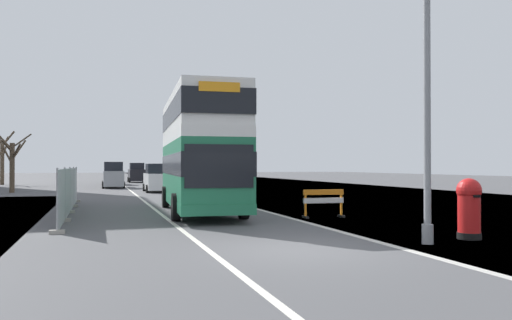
% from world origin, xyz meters
% --- Properties ---
extents(ground, '(140.00, 280.00, 0.10)m').
position_xyz_m(ground, '(0.57, 0.08, -0.05)').
color(ground, '#4C4C4F').
extents(double_decker_bus, '(3.24, 10.75, 4.94)m').
position_xyz_m(double_decker_bus, '(-0.43, 10.29, 2.63)').
color(double_decker_bus, '#1E6B47').
rests_on(double_decker_bus, ground).
extents(lamppost_foreground, '(0.29, 0.70, 9.22)m').
position_xyz_m(lamppost_foreground, '(3.45, -0.16, 4.37)').
color(lamppost_foreground, gray).
rests_on(lamppost_foreground, ground).
extents(red_pillar_postbox, '(0.66, 0.66, 1.65)m').
position_xyz_m(red_pillar_postbox, '(5.07, 0.26, 0.90)').
color(red_pillar_postbox, black).
rests_on(red_pillar_postbox, ground).
extents(roadworks_barrier, '(1.63, 0.53, 1.08)m').
position_xyz_m(roadworks_barrier, '(3.69, 6.64, 0.67)').
color(roadworks_barrier, orange).
rests_on(roadworks_barrier, ground).
extents(construction_site_fence, '(0.44, 13.80, 1.93)m').
position_xyz_m(construction_site_fence, '(-5.69, 11.44, 0.92)').
color(construction_site_fence, '#A8AAAD').
rests_on(construction_site_fence, ground).
extents(car_oncoming_near, '(2.01, 4.35, 2.14)m').
position_xyz_m(car_oncoming_near, '(-0.21, 28.07, 1.01)').
color(car_oncoming_near, silver).
rests_on(car_oncoming_near, ground).
extents(car_receding_mid, '(1.92, 4.57, 2.33)m').
position_xyz_m(car_receding_mid, '(-3.26, 36.34, 1.08)').
color(car_receding_mid, gray).
rests_on(car_receding_mid, ground).
extents(car_receding_far, '(2.02, 4.15, 2.19)m').
position_xyz_m(car_receding_far, '(-3.04, 44.18, 1.02)').
color(car_receding_far, black).
rests_on(car_receding_far, ground).
extents(car_far_side, '(1.99, 4.01, 2.32)m').
position_xyz_m(car_far_side, '(-0.13, 51.61, 1.08)').
color(car_far_side, black).
rests_on(car_far_side, ground).
extents(bare_tree_far_verge_near, '(2.52, 2.62, 4.58)m').
position_xyz_m(bare_tree_far_verge_near, '(-10.64, 29.97, 2.28)').
color(bare_tree_far_verge_near, '#4C3D2D').
rests_on(bare_tree_far_verge_near, ground).
extents(bare_tree_far_verge_mid, '(2.92, 3.06, 5.65)m').
position_xyz_m(bare_tree_far_verge_mid, '(-14.15, 47.24, 2.84)').
color(bare_tree_far_verge_mid, '#4C3D2D').
rests_on(bare_tree_far_verge_mid, ground).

